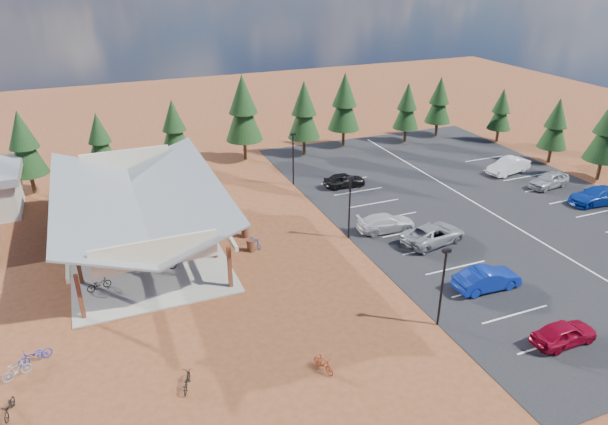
{
  "coord_description": "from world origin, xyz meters",
  "views": [
    {
      "loc": [
        -12.39,
        -31.56,
        19.87
      ],
      "look_at": [
        1.59,
        2.87,
        2.43
      ],
      "focal_mm": 32.0,
      "sensor_mm": 36.0,
      "label": 1
    }
  ],
  "objects_px": {
    "lamp_post_1": "(350,203)",
    "lamp_post_2": "(293,155)",
    "bike_14": "(255,241)",
    "bike_4": "(163,264)",
    "bike_1": "(127,259)",
    "car_8": "(549,180)",
    "bike_12": "(187,381)",
    "car_7": "(597,196)",
    "car_4": "(344,180)",
    "car_9": "(509,166)",
    "bike_5": "(181,253)",
    "trash_bin_0": "(251,246)",
    "car_2": "(434,234)",
    "bike_6": "(190,228)",
    "bike_0": "(99,284)",
    "lamp_post_0": "(443,282)",
    "bike_11": "(323,364)",
    "bike_7": "(165,206)",
    "bike_15": "(225,215)",
    "bike_pavilion": "(138,198)",
    "bike_3": "(96,211)",
    "car_3": "(386,223)",
    "bike_8": "(9,407)",
    "car_0": "(564,333)",
    "bike_10": "(35,355)",
    "car_1": "(487,279)",
    "bike_9": "(16,370)",
    "bike_2": "(122,228)"
  },
  "relations": [
    {
      "from": "car_3",
      "to": "car_4",
      "type": "distance_m",
      "value": 9.64
    },
    {
      "from": "bike_15",
      "to": "bike_12",
      "type": "bearing_deg",
      "value": 87.83
    },
    {
      "from": "bike_7",
      "to": "car_9",
      "type": "relative_size",
      "value": 0.34
    },
    {
      "from": "bike_8",
      "to": "car_4",
      "type": "distance_m",
      "value": 33.8
    },
    {
      "from": "bike_1",
      "to": "car_8",
      "type": "xyz_separation_m",
      "value": [
        38.8,
        0.02,
        0.18
      ]
    },
    {
      "from": "car_3",
      "to": "car_4",
      "type": "bearing_deg",
      "value": 0.6
    },
    {
      "from": "bike_10",
      "to": "lamp_post_2",
      "type": "bearing_deg",
      "value": 110.14
    },
    {
      "from": "car_4",
      "to": "car_9",
      "type": "relative_size",
      "value": 0.83
    },
    {
      "from": "bike_14",
      "to": "car_7",
      "type": "relative_size",
      "value": 0.32
    },
    {
      "from": "trash_bin_0",
      "to": "car_3",
      "type": "bearing_deg",
      "value": -4.77
    },
    {
      "from": "bike_4",
      "to": "bike_pavilion",
      "type": "bearing_deg",
      "value": 21.15
    },
    {
      "from": "bike_14",
      "to": "trash_bin_0",
      "type": "bearing_deg",
      "value": -146.85
    },
    {
      "from": "lamp_post_1",
      "to": "car_4",
      "type": "relative_size",
      "value": 1.29
    },
    {
      "from": "trash_bin_0",
      "to": "bike_5",
      "type": "distance_m",
      "value": 5.13
    },
    {
      "from": "lamp_post_2",
      "to": "bike_5",
      "type": "relative_size",
      "value": 2.84
    },
    {
      "from": "lamp_post_0",
      "to": "bike_15",
      "type": "height_order",
      "value": "lamp_post_0"
    },
    {
      "from": "lamp_post_0",
      "to": "bike_4",
      "type": "distance_m",
      "value": 19.04
    },
    {
      "from": "bike_8",
      "to": "bike_12",
      "type": "bearing_deg",
      "value": -0.23
    },
    {
      "from": "bike_14",
      "to": "car_1",
      "type": "height_order",
      "value": "car_1"
    },
    {
      "from": "lamp_post_0",
      "to": "bike_3",
      "type": "height_order",
      "value": "lamp_post_0"
    },
    {
      "from": "car_2",
      "to": "lamp_post_1",
      "type": "bearing_deg",
      "value": 51.12
    },
    {
      "from": "bike_14",
      "to": "bike_4",
      "type": "bearing_deg",
      "value": 176.45
    },
    {
      "from": "bike_9",
      "to": "bike_15",
      "type": "relative_size",
      "value": 0.94
    },
    {
      "from": "lamp_post_0",
      "to": "bike_11",
      "type": "bearing_deg",
      "value": -172.1
    },
    {
      "from": "bike_14",
      "to": "bike_7",
      "type": "bearing_deg",
      "value": 109.45
    },
    {
      "from": "lamp_post_1",
      "to": "bike_10",
      "type": "height_order",
      "value": "lamp_post_1"
    },
    {
      "from": "bike_4",
      "to": "bike_12",
      "type": "bearing_deg",
      "value": -171.69
    },
    {
      "from": "car_8",
      "to": "bike_6",
      "type": "bearing_deg",
      "value": -103.91
    },
    {
      "from": "lamp_post_0",
      "to": "bike_10",
      "type": "distance_m",
      "value": 22.92
    },
    {
      "from": "trash_bin_0",
      "to": "car_9",
      "type": "xyz_separation_m",
      "value": [
        29.0,
        5.64,
        0.38
      ]
    },
    {
      "from": "car_3",
      "to": "car_1",
      "type": "bearing_deg",
      "value": -163.07
    },
    {
      "from": "bike_15",
      "to": "lamp_post_0",
      "type": "bearing_deg",
      "value": 131.69
    },
    {
      "from": "trash_bin_0",
      "to": "car_8",
      "type": "relative_size",
      "value": 0.21
    },
    {
      "from": "bike_2",
      "to": "bike_15",
      "type": "xyz_separation_m",
      "value": [
        8.23,
        -0.41,
        -0.11
      ]
    },
    {
      "from": "bike_12",
      "to": "car_4",
      "type": "distance_m",
      "value": 28.59
    },
    {
      "from": "bike_5",
      "to": "bike_11",
      "type": "relative_size",
      "value": 1.18
    },
    {
      "from": "car_3",
      "to": "car_2",
      "type": "bearing_deg",
      "value": -137.31
    },
    {
      "from": "lamp_post_2",
      "to": "lamp_post_1",
      "type": "bearing_deg",
      "value": -90.0
    },
    {
      "from": "bike_6",
      "to": "car_7",
      "type": "distance_m",
      "value": 35.6
    },
    {
      "from": "car_0",
      "to": "bike_pavilion",
      "type": "bearing_deg",
      "value": 43.56
    },
    {
      "from": "bike_12",
      "to": "car_7",
      "type": "relative_size",
      "value": 0.3
    },
    {
      "from": "bike_2",
      "to": "car_8",
      "type": "distance_m",
      "value": 38.98
    },
    {
      "from": "bike_6",
      "to": "bike_8",
      "type": "bearing_deg",
      "value": 128.9
    },
    {
      "from": "bike_0",
      "to": "bike_1",
      "type": "relative_size",
      "value": 0.97
    },
    {
      "from": "trash_bin_0",
      "to": "car_2",
      "type": "distance_m",
      "value": 13.97
    },
    {
      "from": "bike_pavilion",
      "to": "bike_0",
      "type": "distance_m",
      "value": 7.37
    },
    {
      "from": "trash_bin_0",
      "to": "bike_5",
      "type": "xyz_separation_m",
      "value": [
        -5.1,
        0.53,
        0.19
      ]
    },
    {
      "from": "lamp_post_1",
      "to": "lamp_post_2",
      "type": "bearing_deg",
      "value": 90.0
    },
    {
      "from": "lamp_post_0",
      "to": "car_1",
      "type": "bearing_deg",
      "value": 21.39
    },
    {
      "from": "lamp_post_1",
      "to": "bike_3",
      "type": "distance_m",
      "value": 21.54
    }
  ]
}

